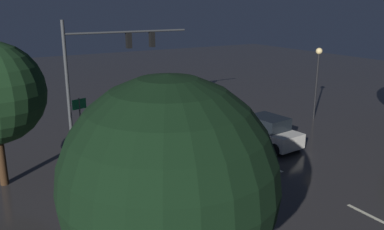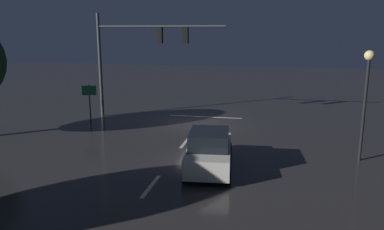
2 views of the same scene
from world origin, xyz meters
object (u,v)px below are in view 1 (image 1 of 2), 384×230
traffic_signal_assembly (107,53)px  car_approaching (266,131)px  route_sign (80,109)px  street_lamp_left_kerb (318,70)px  tree_right_near (169,184)px

traffic_signal_assembly → car_approaching: 11.30m
car_approaching → route_sign: 10.99m
car_approaching → street_lamp_left_kerb: size_ratio=0.91×
street_lamp_left_kerb → route_sign: 15.94m
car_approaching → tree_right_near: size_ratio=0.68×
route_sign → tree_right_near: size_ratio=0.37×
route_sign → tree_right_near: (2.71, 16.77, 2.65)m
traffic_signal_assembly → car_approaching: traffic_signal_assembly is taller
car_approaching → tree_right_near: 15.73m
traffic_signal_assembly → street_lamp_left_kerb: size_ratio=1.72×
route_sign → street_lamp_left_kerb: bearing=164.7°
traffic_signal_assembly → street_lamp_left_kerb: bearing=153.9°
street_lamp_left_kerb → tree_right_near: (18.00, 12.60, 0.94)m
traffic_signal_assembly → route_sign: size_ratio=3.48×
traffic_signal_assembly → route_sign: (2.59, 2.03, -2.96)m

